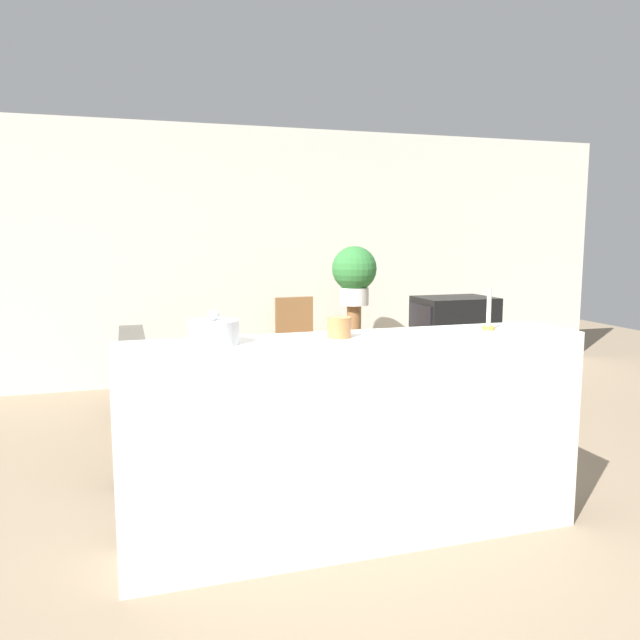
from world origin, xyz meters
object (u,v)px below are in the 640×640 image
object	(u,v)px
couch	(175,404)
decorative_bowl	(214,332)
television	(454,325)
wooden_chair	(297,339)
potted_plant	(354,273)

from	to	relation	value
couch	decorative_bowl	world-z (taller)	decorative_bowl
television	decorative_bowl	world-z (taller)	decorative_bowl
television	wooden_chair	world-z (taller)	television
wooden_chair	decorative_bowl	size ratio (longest dim) A/B	4.01
couch	wooden_chair	size ratio (longest dim) A/B	1.99
couch	wooden_chair	distance (m)	1.80
couch	decorative_bowl	xyz separation A→B (m)	(0.05, -1.91, 0.85)
potted_plant	couch	bearing A→B (deg)	-148.91
couch	wooden_chair	xyz separation A→B (m)	(1.31, 1.21, 0.25)
decorative_bowl	couch	bearing A→B (deg)	91.59
wooden_chair	potted_plant	distance (m)	0.89
potted_plant	decorative_bowl	distance (m)	3.56
television	wooden_chair	distance (m)	1.62
television	potted_plant	world-z (taller)	potted_plant
couch	decorative_bowl	size ratio (longest dim) A/B	7.96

